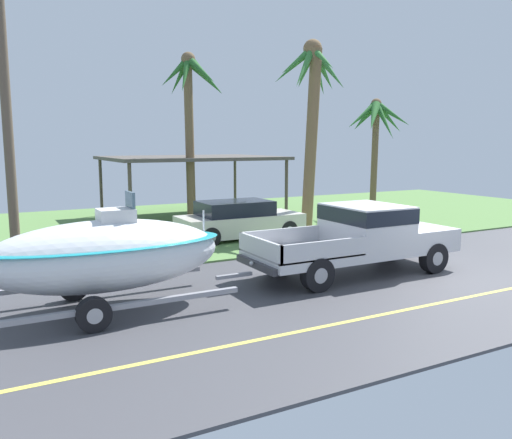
{
  "coord_description": "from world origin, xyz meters",
  "views": [
    {
      "loc": [
        -10.25,
        -9.4,
        3.4
      ],
      "look_at": [
        -4.21,
        1.78,
        1.53
      ],
      "focal_mm": 36.53,
      "sensor_mm": 36.0,
      "label": 1
    }
  ],
  "objects_px": {
    "carport_awning": "(191,159)",
    "utility_pole": "(7,119)",
    "pickup_truck_towing": "(365,235)",
    "palm_tree_near_left": "(312,95)",
    "palm_tree_mid": "(375,124)",
    "parked_sedan_near": "(239,221)",
    "boat_on_trailer": "(105,255)",
    "palm_tree_near_right": "(191,99)"
  },
  "relations": [
    {
      "from": "carport_awning",
      "to": "palm_tree_mid",
      "type": "height_order",
      "value": "palm_tree_mid"
    },
    {
      "from": "palm_tree_near_left",
      "to": "palm_tree_mid",
      "type": "height_order",
      "value": "palm_tree_near_left"
    },
    {
      "from": "pickup_truck_towing",
      "to": "palm_tree_near_left",
      "type": "relative_size",
      "value": 0.82
    },
    {
      "from": "carport_awning",
      "to": "pickup_truck_towing",
      "type": "bearing_deg",
      "value": -88.03
    },
    {
      "from": "parked_sedan_near",
      "to": "carport_awning",
      "type": "height_order",
      "value": "carport_awning"
    },
    {
      "from": "boat_on_trailer",
      "to": "palm_tree_mid",
      "type": "relative_size",
      "value": 1.13
    },
    {
      "from": "pickup_truck_towing",
      "to": "palm_tree_mid",
      "type": "relative_size",
      "value": 1.11
    },
    {
      "from": "boat_on_trailer",
      "to": "parked_sedan_near",
      "type": "height_order",
      "value": "boat_on_trailer"
    },
    {
      "from": "boat_on_trailer",
      "to": "parked_sedan_near",
      "type": "xyz_separation_m",
      "value": [
        5.94,
        5.85,
        -0.49
      ]
    },
    {
      "from": "boat_on_trailer",
      "to": "parked_sedan_near",
      "type": "distance_m",
      "value": 8.36
    },
    {
      "from": "carport_awning",
      "to": "palm_tree_near_right",
      "type": "xyz_separation_m",
      "value": [
        -0.81,
        -2.26,
        2.4
      ]
    },
    {
      "from": "palm_tree_near_left",
      "to": "carport_awning",
      "type": "bearing_deg",
      "value": 116.04
    },
    {
      "from": "boat_on_trailer",
      "to": "utility_pole",
      "type": "height_order",
      "value": "utility_pole"
    },
    {
      "from": "palm_tree_near_right",
      "to": "utility_pole",
      "type": "xyz_separation_m",
      "value": [
        -6.92,
        -5.43,
        -1.12
      ]
    },
    {
      "from": "boat_on_trailer",
      "to": "palm_tree_mid",
      "type": "distance_m",
      "value": 15.6
    },
    {
      "from": "parked_sedan_near",
      "to": "palm_tree_near_left",
      "type": "distance_m",
      "value": 5.44
    },
    {
      "from": "parked_sedan_near",
      "to": "carport_awning",
      "type": "relative_size",
      "value": 0.6
    },
    {
      "from": "carport_awning",
      "to": "parked_sedan_near",
      "type": "bearing_deg",
      "value": -93.91
    },
    {
      "from": "parked_sedan_near",
      "to": "palm_tree_mid",
      "type": "xyz_separation_m",
      "value": [
        7.45,
        1.56,
        3.54
      ]
    },
    {
      "from": "utility_pole",
      "to": "pickup_truck_towing",
      "type": "bearing_deg",
      "value": -24.54
    },
    {
      "from": "palm_tree_near_left",
      "to": "pickup_truck_towing",
      "type": "bearing_deg",
      "value": -111.3
    },
    {
      "from": "boat_on_trailer",
      "to": "utility_pole",
      "type": "xyz_separation_m",
      "value": [
        -1.41,
        3.71,
        2.8
      ]
    },
    {
      "from": "boat_on_trailer",
      "to": "carport_awning",
      "type": "xyz_separation_m",
      "value": [
        6.32,
        11.4,
        1.52
      ]
    },
    {
      "from": "parked_sedan_near",
      "to": "palm_tree_near_right",
      "type": "height_order",
      "value": "palm_tree_near_right"
    },
    {
      "from": "carport_awning",
      "to": "utility_pole",
      "type": "relative_size",
      "value": 0.97
    },
    {
      "from": "palm_tree_mid",
      "to": "utility_pole",
      "type": "bearing_deg",
      "value": -165.94
    },
    {
      "from": "parked_sedan_near",
      "to": "pickup_truck_towing",
      "type": "bearing_deg",
      "value": -82.5
    },
    {
      "from": "pickup_truck_towing",
      "to": "palm_tree_near_right",
      "type": "height_order",
      "value": "palm_tree_near_right"
    },
    {
      "from": "palm_tree_near_right",
      "to": "utility_pole",
      "type": "bearing_deg",
      "value": -141.85
    },
    {
      "from": "boat_on_trailer",
      "to": "carport_awning",
      "type": "height_order",
      "value": "carport_awning"
    },
    {
      "from": "carport_awning",
      "to": "palm_tree_near_right",
      "type": "bearing_deg",
      "value": -109.69
    },
    {
      "from": "parked_sedan_near",
      "to": "boat_on_trailer",
      "type": "bearing_deg",
      "value": -135.44
    },
    {
      "from": "parked_sedan_near",
      "to": "palm_tree_near_left",
      "type": "relative_size",
      "value": 0.62
    },
    {
      "from": "palm_tree_near_left",
      "to": "palm_tree_near_right",
      "type": "xyz_separation_m",
      "value": [
        -3.5,
        3.25,
        -0.07
      ]
    },
    {
      "from": "carport_awning",
      "to": "utility_pole",
      "type": "distance_m",
      "value": 10.98
    },
    {
      "from": "carport_awning",
      "to": "palm_tree_mid",
      "type": "xyz_separation_m",
      "value": [
        7.07,
        -3.99,
        1.52
      ]
    },
    {
      "from": "carport_awning",
      "to": "palm_tree_near_left",
      "type": "xyz_separation_m",
      "value": [
        2.69,
        -5.51,
        2.47
      ]
    },
    {
      "from": "boat_on_trailer",
      "to": "carport_awning",
      "type": "distance_m",
      "value": 13.12
    },
    {
      "from": "parked_sedan_near",
      "to": "palm_tree_near_left",
      "type": "bearing_deg",
      "value": 0.76
    },
    {
      "from": "parked_sedan_near",
      "to": "utility_pole",
      "type": "distance_m",
      "value": 8.33
    },
    {
      "from": "palm_tree_mid",
      "to": "parked_sedan_near",
      "type": "bearing_deg",
      "value": -168.18
    },
    {
      "from": "pickup_truck_towing",
      "to": "boat_on_trailer",
      "type": "bearing_deg",
      "value": 180.0
    }
  ]
}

